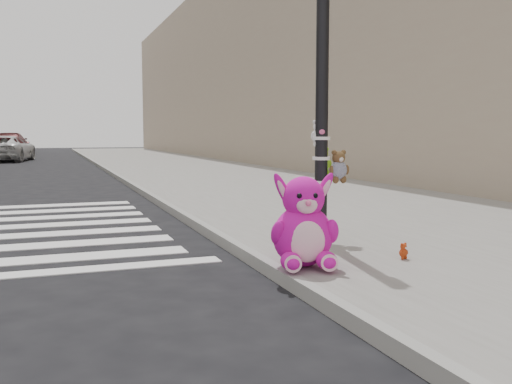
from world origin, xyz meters
name	(u,v)px	position (x,y,z in m)	size (l,w,h in m)	color
ground	(134,316)	(0.00, 0.00, 0.00)	(120.00, 120.00, 0.00)	black
sidewalk_near	(265,186)	(5.00, 10.00, 0.07)	(7.00, 80.00, 0.14)	slate
curb_edge	(139,190)	(1.55, 10.00, 0.07)	(0.12, 80.00, 0.15)	gray
bld_near	(298,58)	(10.50, 20.00, 5.00)	(5.00, 60.00, 10.00)	#9F9079
signal_pole	(322,111)	(2.61, 1.81, 1.78)	(0.70, 0.49, 4.00)	black
pink_bunny	(304,228)	(1.79, 0.57, 0.54)	(0.74, 0.82, 0.99)	#D712A6
red_teddy	(403,251)	(2.96, 0.52, 0.23)	(0.12, 0.09, 0.18)	#B73812
car_white_near	(7,149)	(-2.70, 29.41, 0.69)	(2.30, 4.98, 1.38)	silver
car_maroon_near	(11,143)	(-3.22, 43.48, 0.79)	(2.22, 5.46, 1.58)	#541818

